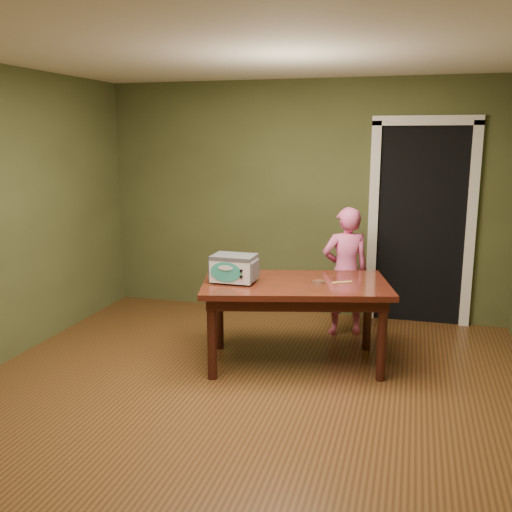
% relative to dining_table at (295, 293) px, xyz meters
% --- Properties ---
extents(floor, '(5.00, 5.00, 0.00)m').
position_rel_dining_table_xyz_m(floor, '(-0.26, -0.95, -0.65)').
color(floor, brown).
rests_on(floor, ground).
extents(room_shell, '(4.52, 5.02, 2.61)m').
position_rel_dining_table_xyz_m(room_shell, '(-0.26, -0.95, 1.06)').
color(room_shell, '#4B552D').
rests_on(room_shell, ground).
extents(doorway, '(1.10, 0.66, 2.25)m').
position_rel_dining_table_xyz_m(doorway, '(1.04, 1.83, 0.41)').
color(doorway, black).
rests_on(doorway, ground).
extents(dining_table, '(1.77, 1.27, 0.75)m').
position_rel_dining_table_xyz_m(dining_table, '(0.00, 0.00, 0.00)').
color(dining_table, '#39160D').
rests_on(dining_table, floor).
extents(toy_oven, '(0.40, 0.28, 0.24)m').
position_rel_dining_table_xyz_m(toy_oven, '(-0.51, -0.15, 0.23)').
color(toy_oven, '#4C4F54').
rests_on(toy_oven, dining_table).
extents(baking_pan, '(0.10, 0.10, 0.02)m').
position_rel_dining_table_xyz_m(baking_pan, '(0.20, 0.02, 0.11)').
color(baking_pan, silver).
rests_on(baking_pan, dining_table).
extents(spatula, '(0.17, 0.11, 0.01)m').
position_rel_dining_table_xyz_m(spatula, '(0.40, 0.08, 0.10)').
color(spatula, '#F9C96C').
rests_on(spatula, dining_table).
extents(child, '(0.56, 0.47, 1.31)m').
position_rel_dining_table_xyz_m(child, '(0.33, 0.91, 0.01)').
color(child, pink).
rests_on(child, floor).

